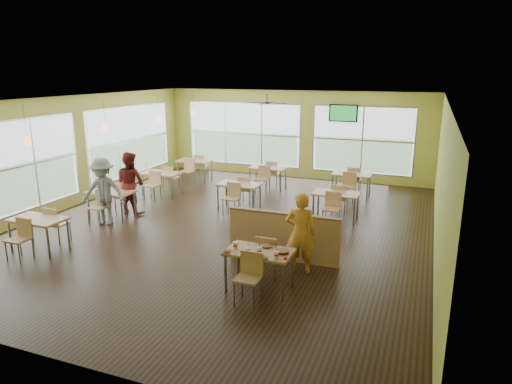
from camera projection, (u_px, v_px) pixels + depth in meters
room at (226, 165)px, 11.38m from camera, size 12.00×12.04×3.20m
window_bays at (192, 146)px, 15.10m from camera, size 9.24×10.24×2.38m
main_table at (259, 257)px, 8.23m from camera, size 1.22×1.52×0.87m
half_wall_divider at (283, 236)px, 9.56m from camera, size 2.40×0.14×1.04m
dining_tables at (219, 184)px, 13.53m from camera, size 6.92×8.72×0.87m
pendant_lights at (133, 123)px, 12.87m from camera, size 0.11×7.31×0.86m
ceiling_fan at (267, 103)px, 13.74m from camera, size 1.25×1.25×0.29m
tv_backwall at (343, 113)px, 15.86m from camera, size 1.00×0.07×0.60m
man_plaid at (301, 233)px, 8.90m from camera, size 0.66×0.49×1.64m
patron_maroon at (130, 183)px, 12.64m from camera, size 0.93×0.77×1.74m
patron_grey at (103, 192)px, 11.72m from camera, size 1.26×0.92×1.75m
cup_blue at (235, 245)px, 8.27m from camera, size 0.10×0.10×0.35m
cup_yellow at (248, 251)px, 8.01m from camera, size 0.09×0.09×0.32m
cup_red_near at (259, 251)px, 7.99m from camera, size 0.11×0.11×0.38m
cup_red_far at (276, 255)px, 7.85m from camera, size 0.09×0.09×0.33m
food_basket at (283, 252)px, 8.07m from camera, size 0.24×0.24×0.05m
ketchup_cup at (285, 258)px, 7.83m from camera, size 0.06×0.06×0.03m
wrapper_left at (227, 251)px, 8.14m from camera, size 0.16×0.15×0.04m
wrapper_mid at (266, 246)px, 8.35m from camera, size 0.23×0.21×0.05m
wrapper_right at (265, 258)px, 7.85m from camera, size 0.16×0.16×0.03m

